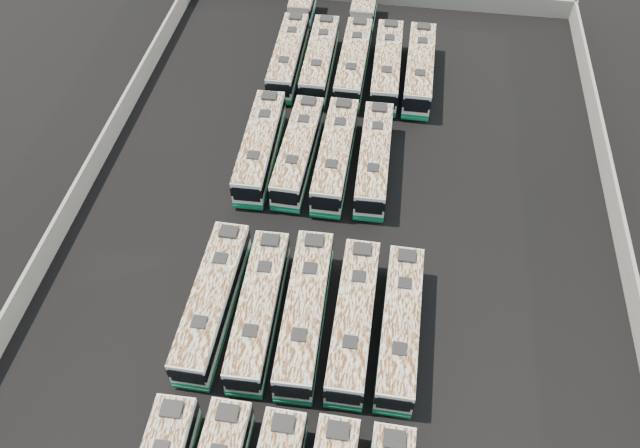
# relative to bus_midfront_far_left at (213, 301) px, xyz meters

# --- Properties ---
(ground) EXTENTS (140.00, 140.00, 0.00)m
(ground) POSITION_rel_bus_midfront_far_left_xyz_m (8.06, 8.49, -1.80)
(ground) COLOR black
(ground) RESTS_ON ground
(perimeter_wall) EXTENTS (45.20, 73.20, 2.20)m
(perimeter_wall) POSITION_rel_bus_midfront_far_left_xyz_m (8.06, 8.49, -0.70)
(perimeter_wall) COLOR gray
(perimeter_wall) RESTS_ON ground
(bus_midfront_far_left) EXTENTS (2.79, 12.50, 3.51)m
(bus_midfront_far_left) POSITION_rel_bus_midfront_far_left_xyz_m (0.00, 0.00, 0.00)
(bus_midfront_far_left) COLOR white
(bus_midfront_far_left) RESTS_ON ground
(bus_midfront_left) EXTENTS (2.88, 12.25, 3.44)m
(bus_midfront_left) POSITION_rel_bus_midfront_far_left_xyz_m (3.42, -0.17, -0.04)
(bus_midfront_left) COLOR white
(bus_midfront_left) RESTS_ON ground
(bus_midfront_center) EXTENTS (2.96, 12.65, 3.55)m
(bus_midfront_center) POSITION_rel_bus_midfront_far_left_xyz_m (6.71, 0.02, 0.02)
(bus_midfront_center) COLOR white
(bus_midfront_center) RESTS_ON ground
(bus_midfront_right) EXTENTS (2.60, 12.23, 3.44)m
(bus_midfront_right) POSITION_rel_bus_midfront_far_left_xyz_m (10.19, -0.04, -0.04)
(bus_midfront_right) COLOR white
(bus_midfront_right) RESTS_ON ground
(bus_midfront_far_right) EXTENTS (2.65, 12.08, 3.40)m
(bus_midfront_far_right) POSITION_rel_bus_midfront_far_left_xyz_m (13.45, -0.08, -0.06)
(bus_midfront_far_right) COLOR white
(bus_midfront_far_right) RESTS_ON ground
(bus_midback_far_left) EXTENTS (2.94, 12.47, 3.50)m
(bus_midback_far_left) POSITION_rel_bus_midfront_far_left_xyz_m (-0.00, 16.43, -0.01)
(bus_midback_far_left) COLOR white
(bus_midback_far_left) RESTS_ON ground
(bus_midback_left) EXTENTS (2.87, 12.18, 3.42)m
(bus_midback_left) POSITION_rel_bus_midfront_far_left_xyz_m (3.43, 16.40, -0.05)
(bus_midback_left) COLOR white
(bus_midback_left) RESTS_ON ground
(bus_midback_center) EXTENTS (2.73, 12.42, 3.50)m
(bus_midback_center) POSITION_rel_bus_midfront_far_left_xyz_m (6.75, 16.35, -0.01)
(bus_midback_center) COLOR white
(bus_midback_center) RESTS_ON ground
(bus_midback_right) EXTENTS (2.78, 12.20, 3.43)m
(bus_midback_right) POSITION_rel_bus_midfront_far_left_xyz_m (10.15, 16.41, -0.04)
(bus_midback_right) COLOR white
(bus_midback_right) RESTS_ON ground
(bus_back_far_left) EXTENTS (2.90, 18.84, 3.41)m
(bus_back_far_left) POSITION_rel_bus_midfront_far_left_xyz_m (-0.03, 33.46, -0.06)
(bus_back_far_left) COLOR white
(bus_back_far_left) RESTS_ON ground
(bus_back_left) EXTENTS (2.76, 12.31, 3.46)m
(bus_back_left) POSITION_rel_bus_midfront_far_left_xyz_m (3.33, 30.12, -0.03)
(bus_back_left) COLOR white
(bus_back_left) RESTS_ON ground
(bus_back_center) EXTENTS (2.67, 19.27, 3.49)m
(bus_back_center) POSITION_rel_bus_midfront_far_left_xyz_m (6.81, 33.35, -0.01)
(bus_back_center) COLOR white
(bus_back_center) RESTS_ON ground
(bus_back_right) EXTENTS (2.89, 12.55, 3.52)m
(bus_back_right) POSITION_rel_bus_midfront_far_left_xyz_m (10.20, 30.01, 0.00)
(bus_back_right) COLOR white
(bus_back_right) RESTS_ON ground
(bus_back_far_right) EXTENTS (2.72, 12.52, 3.53)m
(bus_back_far_right) POSITION_rel_bus_midfront_far_left_xyz_m (13.48, 29.97, 0.01)
(bus_back_far_right) COLOR white
(bus_back_far_right) RESTS_ON ground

